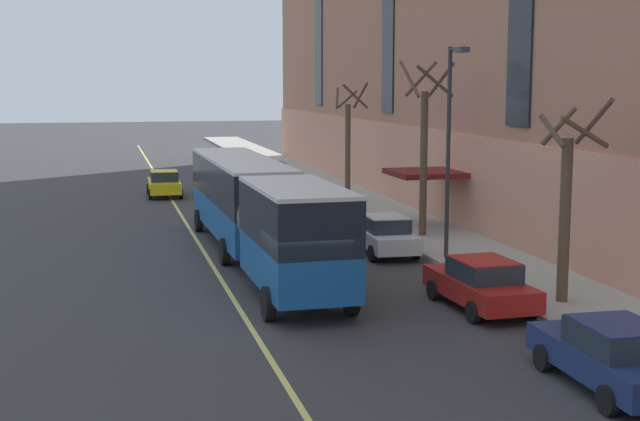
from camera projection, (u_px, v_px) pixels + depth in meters
ground_plane at (301, 320)px, 25.45m from camera, size 260.00×260.00×0.00m
sidewalk at (529, 279)px, 30.38m from camera, size 4.07×160.00×0.15m
city_bus at (256, 207)px, 33.26m from camera, size 3.05×19.14×3.67m
parked_car_navy_0 at (613, 355)px, 19.63m from camera, size 2.11×4.71×1.56m
parked_car_white_1 at (384, 235)px, 35.08m from camera, size 2.04×4.50×1.56m
parked_car_silver_3 at (312, 195)px, 47.21m from camera, size 1.96×4.35×1.56m
parked_car_black_4 at (272, 174)px, 58.30m from camera, size 1.98×4.29×1.56m
parked_car_red_5 at (481, 284)px, 26.57m from camera, size 2.13×4.63×1.56m
taxi_cab at (164, 183)px, 52.73m from camera, size 2.02×4.28×1.56m
street_tree_mid_block at (567, 200)px, 26.62m from camera, size 1.74×1.91×6.16m
street_tree_far_uptown at (424, 146)px, 38.14m from camera, size 2.09×2.14×7.50m
street_tree_far_downtown at (348, 141)px, 49.85m from camera, size 1.85×2.01×6.59m
street_lamp at (451, 132)px, 32.97m from camera, size 0.36×1.48×7.89m
lane_centerline at (233, 299)px, 27.97m from camera, size 0.16×140.00×0.01m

